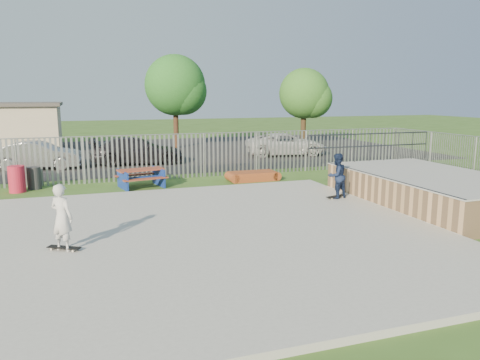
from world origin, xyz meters
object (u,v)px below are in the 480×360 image
object	(u,v)px
tree_mid	(175,85)
trash_bin_red	(17,179)
picnic_table	(141,178)
car_dark	(137,151)
funbox	(253,176)
trash_bin_grey	(34,178)
skater_navy	(337,176)
car_white	(286,144)
skater_white	(62,217)
tree_right	(304,94)
car_silver	(38,155)

from	to	relation	value
tree_mid	trash_bin_red	bearing A→B (deg)	-124.04
picnic_table	car_dark	xyz separation A→B (m)	(0.64, 6.57, 0.35)
funbox	trash_bin_grey	world-z (taller)	trash_bin_grey
funbox	skater_navy	world-z (taller)	skater_navy
car_white	skater_white	xyz separation A→B (m)	(-12.53, -15.09, 0.24)
funbox	tree_mid	distance (m)	14.31
picnic_table	tree_right	bearing A→B (deg)	31.46
car_dark	car_white	size ratio (longest dim) A/B	1.01
funbox	car_silver	world-z (taller)	car_silver
car_white	tree_mid	xyz separation A→B (m)	(-5.60, 6.36, 3.65)
picnic_table	trash_bin_grey	distance (m)	4.22
funbox	tree_right	world-z (taller)	tree_right
funbox	skater_navy	size ratio (longest dim) A/B	1.23
funbox	car_silver	bearing A→B (deg)	144.86
picnic_table	skater_white	world-z (taller)	skater_white
trash_bin_red	car_dark	bearing A→B (deg)	48.42
trash_bin_red	car_white	bearing A→B (deg)	24.96
funbox	car_dark	distance (m)	7.84
picnic_table	car_silver	world-z (taller)	car_silver
skater_navy	car_dark	bearing A→B (deg)	-80.58
car_silver	skater_navy	bearing A→B (deg)	-127.23
car_silver	skater_navy	xyz separation A→B (m)	(10.45, -11.33, 0.22)
trash_bin_red	skater_navy	bearing A→B (deg)	-27.00
tree_mid	skater_white	size ratio (longest dim) A/B	4.09
car_dark	skater_navy	xyz separation A→B (m)	(5.51, -11.49, 0.20)
funbox	tree_mid	world-z (taller)	tree_mid
trash_bin_grey	skater_navy	world-z (taller)	skater_navy
car_dark	tree_mid	size ratio (longest dim) A/B	0.77
picnic_table	tree_right	distance (m)	18.55
car_dark	tree_mid	distance (m)	8.71
car_white	skater_white	size ratio (longest dim) A/B	3.12
trash_bin_grey	car_silver	size ratio (longest dim) A/B	0.21
tree_right	skater_white	world-z (taller)	tree_right
picnic_table	car_white	xyz separation A→B (m)	(9.77, 7.31, 0.32)
car_dark	car_white	xyz separation A→B (m)	(9.13, 0.74, -0.03)
picnic_table	trash_bin_grey	world-z (taller)	trash_bin_grey
car_silver	skater_white	size ratio (longest dim) A/B	2.70
picnic_table	car_silver	distance (m)	7.72
car_silver	car_dark	size ratio (longest dim) A/B	0.86
trash_bin_red	tree_right	size ratio (longest dim) A/B	0.18
picnic_table	car_white	world-z (taller)	car_white
trash_bin_grey	tree_mid	xyz separation A→B (m)	(8.26, 12.63, 3.91)
car_white	skater_white	distance (m)	19.61
car_white	skater_navy	xyz separation A→B (m)	(-3.62, -12.23, 0.24)
trash_bin_grey	tree_mid	world-z (taller)	tree_mid
picnic_table	skater_navy	world-z (taller)	skater_navy
car_white	tree_mid	distance (m)	9.23
car_white	tree_right	bearing A→B (deg)	-28.02
car_silver	car_dark	distance (m)	4.94
car_dark	skater_navy	size ratio (longest dim) A/B	3.14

